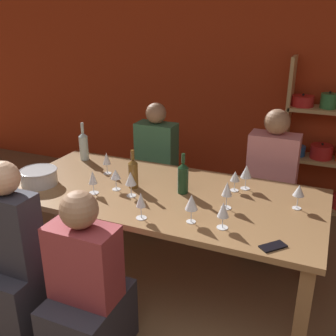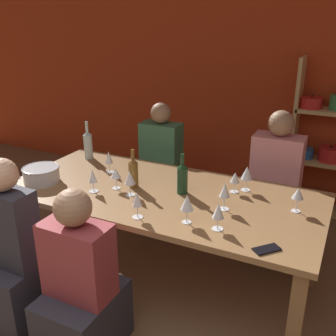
{
  "view_description": "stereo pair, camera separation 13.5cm",
  "coord_description": "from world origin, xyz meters",
  "px_view_note": "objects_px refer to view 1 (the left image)",
  "views": [
    {
      "loc": [
        0.9,
        -0.54,
        1.96
      ],
      "look_at": [
        -0.16,
        1.92,
        0.91
      ],
      "focal_mm": 42.0,
      "sensor_mm": 36.0,
      "label": 1
    },
    {
      "loc": [
        1.02,
        -0.48,
        1.96
      ],
      "look_at": [
        -0.16,
        1.92,
        0.91
      ],
      "focal_mm": 42.0,
      "sensor_mm": 36.0,
      "label": 2
    }
  ],
  "objects_px": {
    "wine_glass_white_a": "(246,172)",
    "wine_glass_empty_c": "(131,179)",
    "person_far_a": "(157,180)",
    "person_near_b": "(18,270)",
    "shelf_unit": "(333,150)",
    "person_near_a": "(87,298)",
    "wine_bottle_green": "(183,177)",
    "wine_glass_empty_a": "(107,159)",
    "wine_glass_red_d": "(12,177)",
    "wine_glass_white_c": "(299,191)",
    "person_far_b": "(269,198)",
    "wine_glass_red_e": "(223,211)",
    "wine_glass_empty_b": "(141,201)",
    "wine_bottle_amber": "(133,173)",
    "wine_glass_red_a": "(227,190)",
    "dining_table": "(163,202)",
    "wine_glass_red_b": "(191,203)",
    "cell_phone": "(273,246)",
    "wine_bottle_dark": "(84,145)",
    "wine_glass_white_b": "(235,177)",
    "wine_glass_red_f": "(116,175)",
    "mixing_bowl": "(39,176)",
    "wine_glass_red_c": "(93,178)"
  },
  "relations": [
    {
      "from": "wine_glass_empty_b",
      "to": "person_far_b",
      "type": "bearing_deg",
      "value": 64.41
    },
    {
      "from": "wine_bottle_dark",
      "to": "wine_glass_white_b",
      "type": "bearing_deg",
      "value": -5.24
    },
    {
      "from": "wine_glass_empty_b",
      "to": "wine_glass_red_b",
      "type": "xyz_separation_m",
      "value": [
        0.3,
        0.08,
        0.01
      ]
    },
    {
      "from": "mixing_bowl",
      "to": "dining_table",
      "type": "bearing_deg",
      "value": 14.74
    },
    {
      "from": "wine_glass_red_a",
      "to": "wine_glass_empty_c",
      "type": "xyz_separation_m",
      "value": [
        -0.67,
        -0.08,
        -0.0
      ]
    },
    {
      "from": "wine_glass_red_e",
      "to": "person_far_a",
      "type": "height_order",
      "value": "person_far_a"
    },
    {
      "from": "wine_glass_empty_b",
      "to": "cell_phone",
      "type": "height_order",
      "value": "wine_glass_empty_b"
    },
    {
      "from": "cell_phone",
      "to": "person_near_a",
      "type": "distance_m",
      "value": 1.12
    },
    {
      "from": "wine_bottle_green",
      "to": "wine_glass_white_a",
      "type": "relative_size",
      "value": 1.6
    },
    {
      "from": "wine_glass_empty_c",
      "to": "person_near_b",
      "type": "relative_size",
      "value": 0.16
    },
    {
      "from": "wine_bottle_green",
      "to": "wine_glass_empty_a",
      "type": "relative_size",
      "value": 1.64
    },
    {
      "from": "wine_bottle_green",
      "to": "wine_glass_red_d",
      "type": "bearing_deg",
      "value": -158.82
    },
    {
      "from": "wine_glass_white_a",
      "to": "dining_table",
      "type": "bearing_deg",
      "value": -151.31
    },
    {
      "from": "wine_glass_red_e",
      "to": "wine_glass_white_b",
      "type": "bearing_deg",
      "value": 97.06
    },
    {
      "from": "wine_bottle_amber",
      "to": "wine_glass_empty_b",
      "type": "relative_size",
      "value": 1.64
    },
    {
      "from": "wine_glass_red_b",
      "to": "cell_phone",
      "type": "xyz_separation_m",
      "value": [
        0.51,
        -0.09,
        -0.13
      ]
    },
    {
      "from": "wine_bottle_dark",
      "to": "wine_glass_red_d",
      "type": "xyz_separation_m",
      "value": [
        -0.1,
        -0.75,
        -0.03
      ]
    },
    {
      "from": "shelf_unit",
      "to": "wine_glass_white_c",
      "type": "distance_m",
      "value": 1.72
    },
    {
      "from": "wine_glass_red_e",
      "to": "person_near_a",
      "type": "height_order",
      "value": "person_near_a"
    },
    {
      "from": "shelf_unit",
      "to": "mixing_bowl",
      "type": "xyz_separation_m",
      "value": [
        -2.01,
        -2.05,
        0.16
      ]
    },
    {
      "from": "wine_glass_white_a",
      "to": "wine_glass_white_c",
      "type": "relative_size",
      "value": 1.11
    },
    {
      "from": "wine_glass_red_d",
      "to": "wine_glass_white_b",
      "type": "bearing_deg",
      "value": 22.81
    },
    {
      "from": "shelf_unit",
      "to": "person_near_a",
      "type": "distance_m",
      "value": 2.92
    },
    {
      "from": "wine_glass_white_a",
      "to": "wine_glass_empty_c",
      "type": "xyz_separation_m",
      "value": [
        -0.71,
        -0.44,
        -0.0
      ]
    },
    {
      "from": "wine_glass_empty_b",
      "to": "wine_glass_white_b",
      "type": "bearing_deg",
      "value": 55.83
    },
    {
      "from": "wine_glass_empty_a",
      "to": "wine_glass_red_e",
      "type": "xyz_separation_m",
      "value": [
        1.09,
        -0.47,
        -0.01
      ]
    },
    {
      "from": "wine_glass_empty_a",
      "to": "wine_glass_red_f",
      "type": "bearing_deg",
      "value": -47.26
    },
    {
      "from": "wine_glass_red_e",
      "to": "wine_glass_empty_b",
      "type": "bearing_deg",
      "value": -170.44
    },
    {
      "from": "person_far_a",
      "to": "person_far_b",
      "type": "height_order",
      "value": "person_far_b"
    },
    {
      "from": "wine_glass_empty_c",
      "to": "wine_glass_red_e",
      "type": "bearing_deg",
      "value": -14.14
    },
    {
      "from": "wine_glass_white_a",
      "to": "wine_bottle_amber",
      "type": "bearing_deg",
      "value": -158.43
    },
    {
      "from": "wine_glass_red_b",
      "to": "wine_glass_red_c",
      "type": "bearing_deg",
      "value": 171.25
    },
    {
      "from": "wine_glass_red_e",
      "to": "wine_glass_white_c",
      "type": "bearing_deg",
      "value": 49.1
    },
    {
      "from": "wine_glass_white_c",
      "to": "dining_table",
      "type": "bearing_deg",
      "value": -172.9
    },
    {
      "from": "wine_glass_white_a",
      "to": "wine_glass_empty_b",
      "type": "relative_size",
      "value": 1.04
    },
    {
      "from": "person_far_a",
      "to": "person_near_b",
      "type": "relative_size",
      "value": 1.03
    },
    {
      "from": "wine_glass_white_a",
      "to": "person_far_a",
      "type": "relative_size",
      "value": 0.15
    },
    {
      "from": "wine_bottle_amber",
      "to": "wine_glass_red_a",
      "type": "xyz_separation_m",
      "value": [
        0.72,
        -0.05,
        0.02
      ]
    },
    {
      "from": "wine_bottle_dark",
      "to": "wine_glass_empty_a",
      "type": "relative_size",
      "value": 1.85
    },
    {
      "from": "person_near_b",
      "to": "wine_glass_red_d",
      "type": "bearing_deg",
      "value": 131.05
    },
    {
      "from": "wine_glass_empty_b",
      "to": "cell_phone",
      "type": "bearing_deg",
      "value": -0.7
    },
    {
      "from": "dining_table",
      "to": "wine_glass_empty_a",
      "type": "xyz_separation_m",
      "value": [
        -0.55,
        0.15,
        0.21
      ]
    },
    {
      "from": "wine_glass_red_d",
      "to": "person_far_b",
      "type": "height_order",
      "value": "person_far_b"
    },
    {
      "from": "wine_glass_red_f",
      "to": "person_near_b",
      "type": "distance_m",
      "value": 0.9
    },
    {
      "from": "person_near_b",
      "to": "person_near_a",
      "type": "bearing_deg",
      "value": -0.05
    },
    {
      "from": "wine_glass_white_a",
      "to": "wine_glass_empty_a",
      "type": "bearing_deg",
      "value": -172.41
    },
    {
      "from": "dining_table",
      "to": "wine_glass_red_a",
      "type": "xyz_separation_m",
      "value": [
        0.49,
        -0.06,
        0.21
      ]
    },
    {
      "from": "wine_bottle_green",
      "to": "person_far_a",
      "type": "relative_size",
      "value": 0.24
    },
    {
      "from": "wine_glass_red_b",
      "to": "wine_glass_white_c",
      "type": "bearing_deg",
      "value": 37.71
    },
    {
      "from": "wine_bottle_dark",
      "to": "wine_glass_red_e",
      "type": "height_order",
      "value": "wine_bottle_dark"
    }
  ]
}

